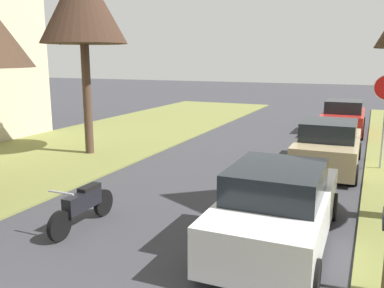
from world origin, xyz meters
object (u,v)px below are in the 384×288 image
Objects in this scene: parked_sedan_white at (277,208)px; parked_sedan_tan at (328,146)px; street_tree_left_mid_b at (82,3)px; parked_motorcycle at (83,205)px; parked_sedan_red at (343,118)px.

parked_sedan_white is 1.00× the size of parked_sedan_tan.
parked_sedan_tan is (0.29, 6.19, 0.00)m from parked_sedan_white.
parked_sedan_tan is (8.32, 1.44, -4.65)m from street_tree_left_mid_b.
parked_sedan_tan is 2.16× the size of parked_motorcycle.
street_tree_left_mid_b is 12.80m from parked_sedan_red.
street_tree_left_mid_b is at bearing 126.50° from parked_motorcycle.
street_tree_left_mid_b is 10.43m from parked_sedan_white.
parked_sedan_red is 14.78m from parked_motorcycle.
street_tree_left_mid_b reaches higher than parked_motorcycle.
street_tree_left_mid_b reaches higher than parked_sedan_white.
parked_motorcycle is at bearing -53.50° from street_tree_left_mid_b.
parked_motorcycle is (-4.18, -7.03, -0.24)m from parked_sedan_tan.
parked_motorcycle is at bearing -120.76° from parked_sedan_tan.
parked_motorcycle is (4.14, -5.59, -4.89)m from street_tree_left_mid_b.
street_tree_left_mid_b is 1.54× the size of parked_sedan_white.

